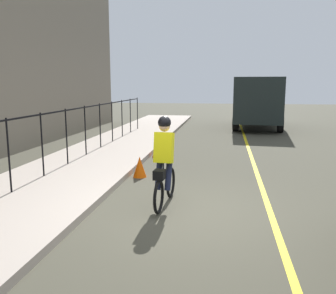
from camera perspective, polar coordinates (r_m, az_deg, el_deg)
name	(u,v)px	position (r m, az deg, el deg)	size (l,w,h in m)	color
ground_plane	(186,213)	(7.06, 2.84, -10.36)	(80.00, 80.00, 0.00)	#444134
lane_line_centre	(272,218)	(7.08, 16.05, -10.66)	(36.00, 0.12, 0.01)	yellow
sidewalk	(22,201)	(8.11, -22.03, -7.82)	(40.00, 3.20, 0.15)	#AD9F91
iron_fence	(26,135)	(8.89, -21.45, 1.77)	(21.32, 0.04, 1.60)	black
cyclist_lead	(164,162)	(7.20, -0.61, -2.37)	(1.71, 0.38, 1.83)	black
box_truck_background	(259,100)	(21.08, 14.09, 7.17)	(6.89, 3.00, 2.78)	black
traffic_cone_near	(140,167)	(9.64, -4.48, -3.13)	(0.36, 0.36, 0.55)	#F15304
traffic_cone_far	(157,149)	(12.19, -1.67, -0.32)	(0.36, 0.36, 0.56)	#ED4E17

